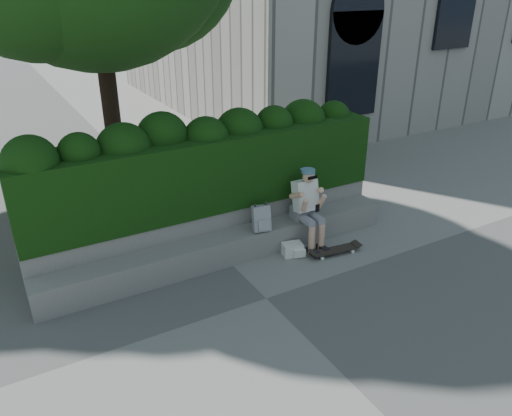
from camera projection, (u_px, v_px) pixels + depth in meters
ground at (266, 298)px, 7.21m from camera, size 80.00×80.00×0.00m
bench_ledge at (227, 248)px, 8.10m from camera, size 6.00×0.45×0.45m
planter_wall at (214, 228)px, 8.41m from camera, size 6.00×0.50×0.75m
hedge at (206, 170)px, 8.18m from camera, size 6.00×1.00×1.20m
person at (307, 205)px, 8.38m from camera, size 0.40×0.76×1.38m
skateboard at (335, 250)px, 8.35m from camera, size 0.85×0.31×0.09m
backpack_plaid at (261, 218)px, 8.10m from camera, size 0.32×0.21×0.42m
backpack_ground at (292, 249)px, 8.30m from camera, size 0.37×0.30×0.21m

